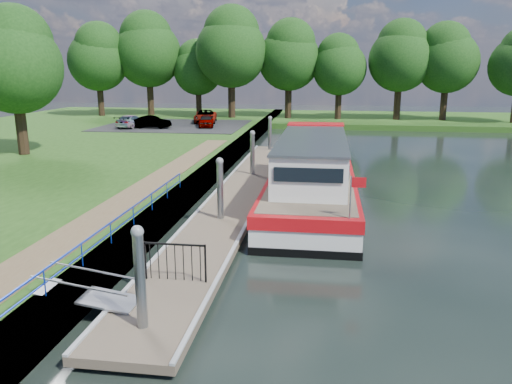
# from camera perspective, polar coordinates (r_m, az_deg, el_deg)

# --- Properties ---
(ground) EXTENTS (160.00, 160.00, 0.00)m
(ground) POSITION_cam_1_polar(r_m,az_deg,el_deg) (13.31, -11.92, -15.27)
(ground) COLOR black
(ground) RESTS_ON ground
(bank_edge) EXTENTS (1.10, 90.00, 0.78)m
(bank_edge) POSITION_cam_1_polar(r_m,az_deg,el_deg) (27.41, -6.45, 1.14)
(bank_edge) COLOR #473D2D
(bank_edge) RESTS_ON ground
(far_bank) EXTENTS (60.00, 18.00, 0.60)m
(far_bank) POSITION_cam_1_polar(r_m,az_deg,el_deg) (63.64, 15.18, 7.97)
(far_bank) COLOR #214714
(far_bank) RESTS_ON ground
(footpath) EXTENTS (1.60, 40.00, 0.05)m
(footpath) POSITION_cam_1_polar(r_m,az_deg,el_deg) (21.49, -15.92, -1.78)
(footpath) COLOR brown
(footpath) RESTS_ON riverbank
(carpark) EXTENTS (14.00, 12.00, 0.06)m
(carpark) POSITION_cam_1_polar(r_m,az_deg,el_deg) (51.48, -9.28, 7.52)
(carpark) COLOR black
(carpark) RESTS_ON riverbank
(blue_fence) EXTENTS (0.04, 18.04, 0.72)m
(blue_fence) POSITION_cam_1_polar(r_m,az_deg,el_deg) (16.34, -17.73, -4.99)
(blue_fence) COLOR #0C2DBF
(blue_fence) RESTS_ON riverbank
(pontoon) EXTENTS (2.50, 30.00, 0.56)m
(pontoon) POSITION_cam_1_polar(r_m,az_deg,el_deg) (25.02, -1.91, -0.50)
(pontoon) COLOR brown
(pontoon) RESTS_ON ground
(mooring_piles) EXTENTS (0.30, 27.30, 3.55)m
(mooring_piles) POSITION_cam_1_polar(r_m,az_deg,el_deg) (24.77, -1.93, 1.96)
(mooring_piles) COLOR gray
(mooring_piles) RESTS_ON ground
(gangway) EXTENTS (2.58, 1.00, 0.92)m
(gangway) POSITION_cam_1_polar(r_m,az_deg,el_deg) (14.13, -18.57, -11.09)
(gangway) COLOR #A5A8AD
(gangway) RESTS_ON ground
(gate_panel) EXTENTS (1.85, 0.05, 1.15)m
(gate_panel) POSITION_cam_1_polar(r_m,az_deg,el_deg) (14.71, -9.25, -7.29)
(gate_panel) COLOR black
(gate_panel) RESTS_ON ground
(barge) EXTENTS (4.36, 21.15, 4.78)m
(barge) POSITION_cam_1_polar(r_m,az_deg,el_deg) (27.31, 6.59, 2.59)
(barge) COLOR black
(barge) RESTS_ON ground
(horizon_trees) EXTENTS (54.38, 10.03, 12.87)m
(horizon_trees) POSITION_cam_1_polar(r_m,az_deg,el_deg) (59.84, 2.54, 15.42)
(horizon_trees) COLOR #332316
(horizon_trees) RESTS_ON ground
(bank_tree_a) EXTENTS (6.12, 6.12, 9.72)m
(bank_tree_a) POSITION_cam_1_polar(r_m,az_deg,el_deg) (36.96, -25.87, 13.54)
(bank_tree_a) COLOR #332316
(bank_tree_a) RESTS_ON riverbank
(car_a) EXTENTS (2.11, 3.75, 1.20)m
(car_a) POSITION_cam_1_polar(r_m,az_deg,el_deg) (49.44, -5.72, 8.11)
(car_a) COLOR #999999
(car_a) RESTS_ON carpark
(car_b) EXTENTS (3.58, 1.31, 1.17)m
(car_b) POSITION_cam_1_polar(r_m,az_deg,el_deg) (49.24, -11.82, 7.85)
(car_b) COLOR #999999
(car_b) RESTS_ON carpark
(car_c) EXTENTS (2.14, 4.29, 1.20)m
(car_c) POSITION_cam_1_polar(r_m,az_deg,el_deg) (50.32, -14.05, 7.87)
(car_c) COLOR #999999
(car_c) RESTS_ON carpark
(car_d) EXTENTS (2.95, 5.04, 1.32)m
(car_d) POSITION_cam_1_polar(r_m,az_deg,el_deg) (53.34, -5.80, 8.60)
(car_d) COLOR #999999
(car_d) RESTS_ON carpark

